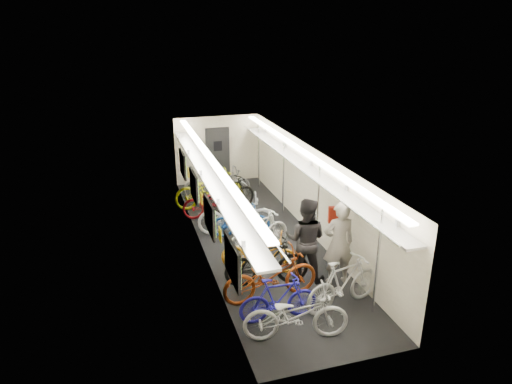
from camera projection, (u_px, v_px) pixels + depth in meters
train_car_shell at (237, 174)px, 12.16m from camera, size 10.00×10.00×10.00m
bicycle_0 at (296, 314)px, 8.19m from camera, size 2.01×1.03×1.01m
bicycle_1 at (279, 299)px, 8.71m from camera, size 1.57×0.49×0.94m
bicycle_2 at (270, 276)px, 9.38m from camera, size 2.10×0.84×1.08m
bicycle_3 at (267, 262)px, 9.87m from camera, size 1.92×0.78×1.12m
bicycle_4 at (260, 253)px, 10.47m from camera, size 1.90×1.30×0.94m
bicycle_5 at (258, 234)px, 11.17m from camera, size 1.98×1.20×1.15m
bicycle_6 at (236, 215)px, 12.37m from camera, size 2.17×1.09×1.09m
bicycle_7 at (241, 221)px, 12.18m from camera, size 1.62×0.74×0.94m
bicycle_8 at (214, 202)px, 13.42m from camera, size 1.93×0.81×0.99m
bicycle_9 at (229, 195)px, 13.76m from camera, size 1.93×1.18×1.12m
bicycle_10 at (210, 189)px, 14.17m from camera, size 2.23×0.88×1.15m
bicycle_11 at (343, 283)px, 9.10m from camera, size 1.88×0.94×1.09m
bicycle_12 at (216, 185)px, 14.65m from camera, size 2.22×1.22×1.11m
bicycle_14 at (223, 184)px, 14.95m from camera, size 1.89×0.75×0.98m
passenger_near at (339, 244)px, 9.83m from camera, size 0.73×0.51×1.91m
passenger_mid at (305, 239)px, 10.02m from camera, size 1.17×1.11×1.92m
backpack at (334, 215)px, 10.50m from camera, size 0.29×0.20×0.38m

